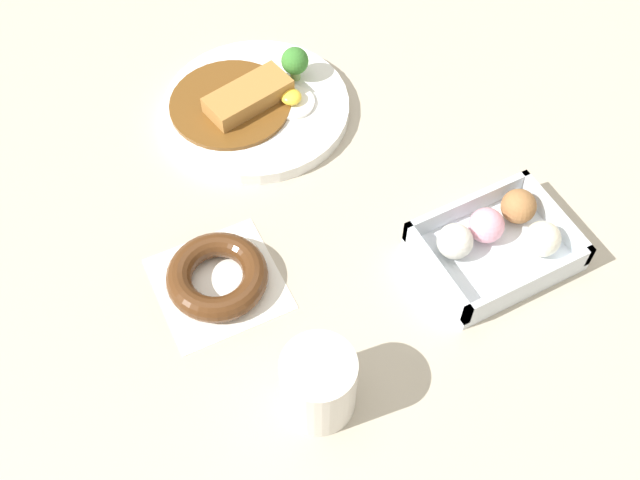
% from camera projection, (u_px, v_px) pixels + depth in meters
% --- Properties ---
extents(ground_plane, '(1.60, 1.60, 0.00)m').
position_uv_depth(ground_plane, '(339.00, 181.00, 0.98)').
color(ground_plane, '#B2A893').
extents(curry_plate, '(0.25, 0.25, 0.07)m').
position_uv_depth(curry_plate, '(255.00, 105.00, 1.03)').
color(curry_plate, white).
rests_on(curry_plate, ground_plane).
extents(donut_box, '(0.17, 0.13, 0.05)m').
position_uv_depth(donut_box, '(497.00, 241.00, 0.90)').
color(donut_box, silver).
rests_on(donut_box, ground_plane).
extents(chocolate_ring_donut, '(0.14, 0.14, 0.03)m').
position_uv_depth(chocolate_ring_donut, '(217.00, 277.00, 0.88)').
color(chocolate_ring_donut, white).
rests_on(chocolate_ring_donut, ground_plane).
extents(coffee_mug, '(0.08, 0.08, 0.09)m').
position_uv_depth(coffee_mug, '(318.00, 384.00, 0.77)').
color(coffee_mug, silver).
rests_on(coffee_mug, ground_plane).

